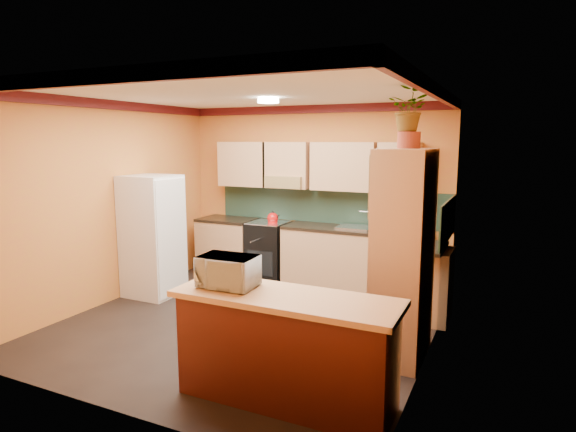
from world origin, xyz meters
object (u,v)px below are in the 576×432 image
object	(u,v)px
base_cabinets_back	(305,256)
fridge	(153,236)
breakfast_bar	(286,352)
microwave	(228,271)
stove	(269,251)
pantry	(403,255)

from	to	relation	value
base_cabinets_back	fridge	xyz separation A→B (m)	(-1.74, -1.38, 0.41)
fridge	breakfast_bar	distance (m)	3.45
breakfast_bar	microwave	distance (m)	0.83
microwave	fridge	bearing A→B (deg)	140.24
fridge	stove	bearing A→B (deg)	51.03
breakfast_bar	microwave	bearing A→B (deg)	180.00
stove	breakfast_bar	world-z (taller)	stove
breakfast_bar	base_cabinets_back	bearing A→B (deg)	110.35
stove	breakfast_bar	distance (m)	3.64
base_cabinets_back	microwave	bearing A→B (deg)	-78.83
pantry	breakfast_bar	distance (m)	1.59
pantry	microwave	bearing A→B (deg)	-133.35
fridge	breakfast_bar	xyz separation A→B (m)	(2.92, -1.79, -0.41)
base_cabinets_back	breakfast_bar	size ratio (longest dim) A/B	2.03
pantry	base_cabinets_back	bearing A→B (deg)	134.87
stove	breakfast_bar	size ratio (longest dim) A/B	0.51
breakfast_bar	fridge	bearing A→B (deg)	148.55
stove	pantry	world-z (taller)	pantry
stove	microwave	distance (m)	3.46
stove	microwave	bearing A→B (deg)	-68.46
base_cabinets_back	pantry	world-z (taller)	pantry
pantry	breakfast_bar	world-z (taller)	pantry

